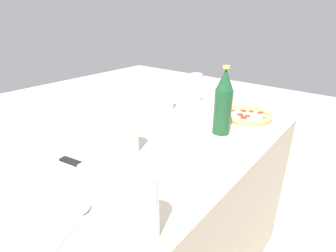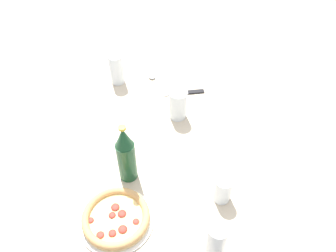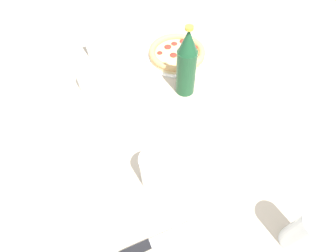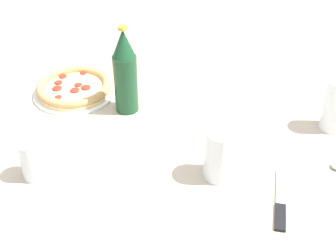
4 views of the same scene
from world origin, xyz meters
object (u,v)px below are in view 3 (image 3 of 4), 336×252
glass_red_wine (155,172)px  beer_bottle (187,64)px  glass_cola (93,42)px  glass_lemonade (87,80)px  knife (154,242)px  pizza_margherita (177,53)px  glass_orange_juice (303,234)px

glass_red_wine → beer_bottle: size_ratio=0.51×
glass_cola → beer_bottle: beer_bottle is taller
glass_lemonade → knife: 0.62m
glass_cola → glass_red_wine: bearing=11.8°
glass_red_wine → beer_bottle: beer_bottle is taller
knife → glass_red_wine: bearing=167.0°
glass_lemonade → glass_cola: size_ratio=0.72×
glass_red_wine → glass_lemonade: bearing=-158.4°
glass_red_wine → pizza_margherita: bearing=159.4°
beer_bottle → knife: (0.52, -0.23, -0.13)m
glass_cola → knife: glass_cola is taller
glass_red_wine → glass_lemonade: (-0.44, -0.17, -0.01)m
glass_red_wine → glass_orange_juice: size_ratio=0.89×
pizza_margherita → glass_lemonade: glass_lemonade is taller
glass_orange_juice → knife: 0.37m
beer_bottle → knife: 0.58m
beer_bottle → glass_orange_juice: bearing=12.4°
pizza_margherita → knife: size_ratio=1.28×
pizza_margherita → glass_cola: glass_cola is taller
pizza_margherita → glass_lemonade: (0.11, -0.38, 0.03)m
glass_lemonade → beer_bottle: (0.09, 0.36, 0.08)m
pizza_margherita → glass_orange_juice: 0.81m
pizza_margherita → glass_cola: 0.36m
glass_cola → beer_bottle: 0.44m
glass_red_wine → glass_lemonade: size_ratio=1.28×
glass_orange_juice → beer_bottle: 0.62m
glass_cola → knife: (0.81, 0.10, -0.06)m
glass_lemonade → glass_cola: glass_cola is taller
glass_cola → glass_lemonade: bearing=-10.9°
glass_red_wine → knife: 0.18m
beer_bottle → knife: bearing=-23.6°
glass_lemonade → pizza_margherita: bearing=106.2°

